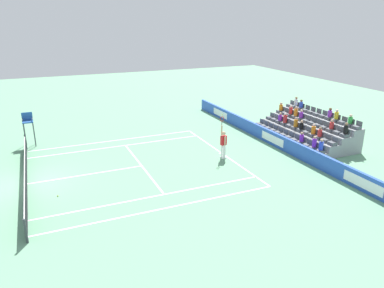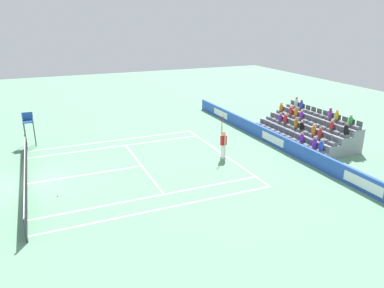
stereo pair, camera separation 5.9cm
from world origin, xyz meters
TOP-DOWN VIEW (x-y plane):
  - ground_plane at (0.00, 0.00)m, footprint 80.00×80.00m
  - line_baseline at (0.00, -11.89)m, footprint 10.97×0.10m
  - line_service at (0.00, -6.40)m, footprint 8.23×0.10m
  - line_centre_service at (0.00, -3.20)m, footprint 0.10×6.40m
  - line_singles_sideline_left at (4.12, -5.95)m, footprint 0.10×11.89m
  - line_singles_sideline_right at (-4.12, -5.95)m, footprint 0.10×11.89m
  - line_doubles_sideline_left at (5.49, -5.95)m, footprint 0.10×11.89m
  - line_doubles_sideline_right at (-5.49, -5.95)m, footprint 0.10×11.89m
  - line_centre_mark at (0.00, -11.79)m, footprint 0.10×0.20m
  - sponsor_barrier at (0.00, -15.98)m, footprint 23.60×0.22m
  - tennis_net at (0.00, 0.00)m, footprint 11.97×0.10m
  - tennis_player at (-0.79, -11.56)m, footprint 0.53×0.39m
  - umpire_chair at (6.76, -0.30)m, footprint 0.70×0.70m
  - stadium_stand at (-0.01, -18.92)m, footprint 7.44×3.80m
  - loose_tennis_ball at (-2.20, -1.41)m, footprint 0.07×0.07m

SIDE VIEW (x-z plane):
  - ground_plane at x=0.00m, z-range 0.00..0.00m
  - line_baseline at x=0.00m, z-range 0.00..0.01m
  - line_service at x=0.00m, z-range 0.00..0.01m
  - line_centre_service at x=0.00m, z-range 0.00..0.01m
  - line_singles_sideline_left at x=4.12m, z-range 0.00..0.01m
  - line_singles_sideline_right at x=-4.12m, z-range 0.00..0.01m
  - line_doubles_sideline_left at x=5.49m, z-range 0.00..0.01m
  - line_doubles_sideline_right at x=-5.49m, z-range 0.00..0.01m
  - line_centre_mark at x=0.00m, z-range 0.00..0.01m
  - loose_tennis_ball at x=-2.20m, z-range 0.00..0.07m
  - sponsor_barrier at x=0.00m, z-range 0.00..0.96m
  - tennis_net at x=0.00m, z-range -0.04..1.03m
  - stadium_stand at x=-0.01m, z-range -0.61..2.00m
  - tennis_player at x=-0.79m, z-range -0.43..2.42m
  - umpire_chair at x=6.76m, z-range 0.35..2.69m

